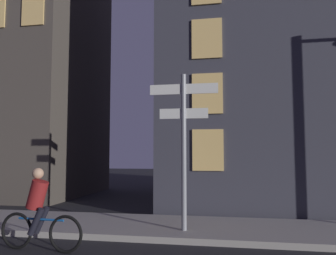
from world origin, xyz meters
name	(u,v)px	position (x,y,z in m)	size (l,w,h in m)	color
sidewalk_kerb	(128,226)	(0.00, 7.06, 0.07)	(40.00, 2.52, 0.14)	#9E9991
signpost	(184,137)	(1.50, 6.50, 2.29)	(1.62, 0.12, 3.63)	gray
cyclist	(39,212)	(-1.17, 4.87, 0.75)	(1.82, 0.36, 1.61)	black
building_left_block	(11,0)	(-7.94, 13.02, 9.49)	(8.16, 6.33, 18.97)	#4C443D
building_right_block	(291,45)	(5.19, 13.08, 6.47)	(9.73, 9.23, 12.93)	#383842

